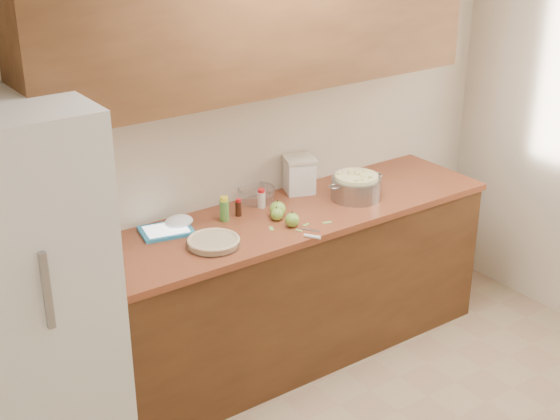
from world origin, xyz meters
TOP-DOWN VIEW (x-y plane):
  - room_shell at (0.00, 0.00)m, footprint 3.60×3.60m
  - counter_run at (0.00, 1.48)m, footprint 2.64×0.68m
  - upper_cabinets at (0.00, 1.63)m, footprint 2.60×0.34m
  - fridge at (-1.44, 1.44)m, footprint 0.70×0.70m
  - pie at (-0.49, 1.36)m, footprint 0.28×0.28m
  - colander at (0.52, 1.43)m, footprint 0.39×0.29m
  - flour_canister at (0.31, 1.70)m, footprint 0.23×0.23m
  - tablet at (-0.61, 1.64)m, footprint 0.31×0.25m
  - paring_knife at (-0.01, 1.15)m, footprint 0.12×0.17m
  - lemon_bottle at (-0.27, 1.60)m, footprint 0.05×0.05m
  - cinnamon_shaker at (-0.01, 1.63)m, footprint 0.05×0.05m
  - vanilla_bottle at (-0.18, 1.61)m, footprint 0.04×0.04m
  - mixing_bowl at (0.02, 1.73)m, footprint 0.22×0.22m
  - paper_towel at (-0.52, 1.66)m, footprint 0.18×0.16m
  - apple_left at (-0.04, 1.43)m, footprint 0.07×0.07m
  - apple_center at (-0.01, 1.47)m, footprint 0.09×0.09m
  - apple_front at (-0.02, 1.32)m, footprint 0.08×0.08m
  - peel_a at (0.17, 1.25)m, footprint 0.05×0.03m
  - peel_b at (-0.02, 1.25)m, footprint 0.03×0.04m
  - peel_c at (0.05, 1.29)m, footprint 0.04×0.02m
  - peel_d at (-0.13, 1.36)m, footprint 0.04×0.05m
  - peel_e at (0.03, 1.35)m, footprint 0.03×0.04m

SIDE VIEW (x-z plane):
  - counter_run at x=0.00m, z-range 0.00..0.92m
  - fridge at x=-1.44m, z-range 0.00..1.80m
  - peel_a at x=0.17m, z-range 0.92..0.92m
  - peel_b at x=-0.02m, z-range 0.92..0.92m
  - peel_c at x=0.05m, z-range 0.92..0.92m
  - peel_d at x=-0.13m, z-range 0.92..0.92m
  - peel_e at x=0.03m, z-range 0.92..0.92m
  - paring_knife at x=-0.01m, z-range 0.92..0.94m
  - tablet at x=-0.61m, z-range 0.92..0.94m
  - pie at x=-0.49m, z-range 0.92..0.97m
  - paper_towel at x=-0.52m, z-range 0.92..0.99m
  - apple_left at x=-0.04m, z-range 0.91..1.00m
  - apple_front at x=-0.02m, z-range 0.91..1.00m
  - mixing_bowl at x=0.02m, z-range 0.92..1.01m
  - apple_center at x=-0.01m, z-range 0.91..1.02m
  - vanilla_bottle at x=-0.18m, z-range 0.92..1.02m
  - cinnamon_shaker at x=-0.01m, z-range 0.92..1.03m
  - lemon_bottle at x=-0.27m, z-range 0.92..1.06m
  - colander at x=0.52m, z-range 0.92..1.06m
  - flour_canister at x=0.31m, z-range 0.92..1.14m
  - room_shell at x=0.00m, z-range -0.50..3.10m
  - upper_cabinets at x=0.00m, z-range 1.60..2.30m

